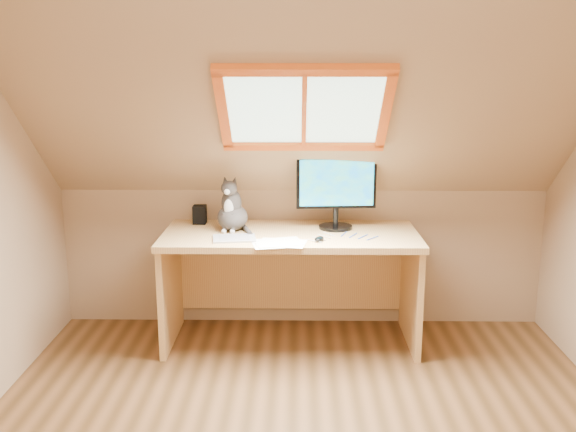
{
  "coord_description": "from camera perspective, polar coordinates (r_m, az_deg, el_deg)",
  "views": [
    {
      "loc": [
        -0.04,
        -2.79,
        1.86
      ],
      "look_at": [
        -0.09,
        1.0,
        0.98
      ],
      "focal_mm": 40.0,
      "sensor_mm": 36.0,
      "label": 1
    }
  ],
  "objects": [
    {
      "name": "room_shell",
      "position": [
        2.73,
        1.66,
        3.98
      ],
      "size": [
        3.52,
        3.52,
        2.41
      ],
      "color": "#A18460",
      "rests_on": "ground"
    },
    {
      "name": "desk",
      "position": [
        4.44,
        0.24,
        -4.16
      ],
      "size": [
        1.71,
        0.75,
        0.78
      ],
      "color": "tan",
      "rests_on": "ground"
    },
    {
      "name": "monitor",
      "position": [
        4.36,
        4.31,
        2.54
      ],
      "size": [
        0.54,
        0.23,
        0.5
      ],
      "color": "black",
      "rests_on": "desk"
    },
    {
      "name": "cat",
      "position": [
        4.35,
        -5.01,
        0.46
      ],
      "size": [
        0.25,
        0.29,
        0.38
      ],
      "color": "#494340",
      "rests_on": "desk"
    },
    {
      "name": "desk_speaker",
      "position": [
        4.58,
        -7.85,
        0.13
      ],
      "size": [
        0.09,
        0.09,
        0.13
      ],
      "primitive_type": "cube",
      "rotation": [
        0.0,
        0.0,
        -0.02
      ],
      "color": "black",
      "rests_on": "desk"
    },
    {
      "name": "graphics_tablet",
      "position": [
        4.15,
        -4.79,
        -1.99
      ],
      "size": [
        0.3,
        0.23,
        0.01
      ],
      "primitive_type": "cube",
      "rotation": [
        0.0,
        0.0,
        0.13
      ],
      "color": "#B2B2B7",
      "rests_on": "desk"
    },
    {
      "name": "mouse",
      "position": [
        4.09,
        2.79,
        -2.05
      ],
      "size": [
        0.08,
        0.11,
        0.03
      ],
      "primitive_type": "ellipsoid",
      "rotation": [
        0.0,
        0.0,
        -0.38
      ],
      "color": "black",
      "rests_on": "desk"
    },
    {
      "name": "papers",
      "position": [
        4.05,
        -0.9,
        -2.36
      ],
      "size": [
        0.35,
        0.3,
        0.01
      ],
      "color": "white",
      "rests_on": "desk"
    },
    {
      "name": "cables",
      "position": [
        4.2,
        4.97,
        -1.84
      ],
      "size": [
        0.51,
        0.26,
        0.01
      ],
      "color": "silver",
      "rests_on": "desk"
    }
  ]
}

